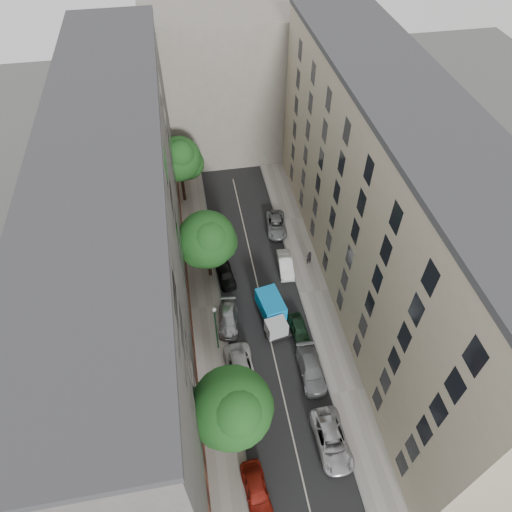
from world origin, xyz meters
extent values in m
plane|color=#4C4C49|center=(0.00, 0.00, 0.00)|extent=(120.00, 120.00, 0.00)
cube|color=black|center=(0.00, 0.00, 0.01)|extent=(8.00, 44.00, 0.02)
cube|color=gray|center=(-5.50, 0.00, 0.07)|extent=(3.00, 44.00, 0.15)
cube|color=gray|center=(5.50, 0.00, 0.07)|extent=(3.00, 44.00, 0.15)
cube|color=#514E4C|center=(-11.00, 0.00, 10.00)|extent=(8.00, 44.00, 20.00)
cube|color=tan|center=(11.00, 0.00, 10.00)|extent=(8.00, 44.00, 20.00)
cube|color=gray|center=(0.00, 28.00, 9.00)|extent=(18.00, 12.00, 18.00)
cube|color=black|center=(0.60, -2.66, 0.51)|extent=(2.80, 5.28, 0.28)
cube|color=silver|center=(0.60, -4.43, 1.35)|extent=(2.09, 1.79, 1.58)
cube|color=#0C98F5|center=(0.60, -1.82, 1.49)|extent=(2.60, 3.65, 1.67)
cylinder|color=black|center=(-0.28, -4.43, 0.39)|extent=(0.26, 0.78, 0.78)
cylinder|color=black|center=(1.48, -4.43, 0.39)|extent=(0.26, 0.78, 0.78)
cylinder|color=black|center=(-0.28, -1.17, 0.39)|extent=(0.26, 0.78, 0.78)
cylinder|color=black|center=(1.48, -1.17, 0.39)|extent=(0.26, 0.78, 0.78)
imported|color=maroon|center=(-3.60, -17.51, 0.73)|extent=(2.07, 4.40, 1.46)
imported|color=#4E0F19|center=(-3.60, -11.40, 0.68)|extent=(2.02, 4.29, 1.36)
imported|color=silver|center=(-3.24, -7.80, 0.74)|extent=(2.64, 5.39, 1.48)
imported|color=#AFAFB4|center=(-3.60, -2.20, 0.65)|extent=(2.40, 4.67, 1.30)
imported|color=black|center=(-3.09, 3.40, 0.67)|extent=(1.98, 4.10, 1.35)
imported|color=black|center=(-2.80, 9.93, 0.67)|extent=(2.09, 4.25, 1.34)
imported|color=#BCBBC0|center=(2.80, -15.00, 0.74)|extent=(2.57, 5.39, 1.48)
imported|color=slate|center=(2.80, -8.80, 0.71)|extent=(2.10, 4.96, 1.43)
imported|color=black|center=(2.80, -4.60, 0.65)|extent=(1.72, 3.86, 1.29)
imported|color=silver|center=(3.29, 3.60, 0.67)|extent=(1.74, 4.19, 1.35)
imported|color=slate|center=(3.60, 9.80, 0.65)|extent=(2.68, 4.88, 1.29)
cylinder|color=#382619|center=(-4.60, -13.43, 1.60)|extent=(0.36, 0.36, 2.91)
cylinder|color=#382619|center=(-4.60, -13.43, 4.10)|extent=(0.24, 0.24, 2.08)
sphere|color=#1B4918|center=(-4.60, -13.43, 6.13)|extent=(5.87, 5.87, 5.87)
sphere|color=#1B4918|center=(-3.70, -13.03, 5.14)|extent=(4.40, 4.40, 4.40)
sphere|color=#1B4918|center=(-5.30, -13.93, 5.55)|extent=(4.11, 4.11, 4.11)
sphere|color=#1B4918|center=(-4.40, -14.23, 7.21)|extent=(3.81, 3.81, 3.81)
cylinder|color=#382619|center=(-4.60, 4.08, 1.41)|extent=(0.36, 0.36, 2.53)
cylinder|color=#382619|center=(-4.60, 4.08, 3.58)|extent=(0.24, 0.24, 1.81)
sphere|color=#1B4918|center=(-4.60, 4.08, 5.35)|extent=(5.71, 5.71, 5.71)
sphere|color=#1B4918|center=(-3.70, 4.48, 4.48)|extent=(4.28, 4.28, 4.28)
sphere|color=#1B4918|center=(-5.30, 3.58, 4.85)|extent=(4.00, 4.00, 4.00)
sphere|color=#1B4918|center=(-4.40, 3.28, 6.29)|extent=(3.71, 3.71, 3.71)
cylinder|color=#382619|center=(-6.40, 16.71, 1.60)|extent=(0.36, 0.36, 2.90)
cylinder|color=#382619|center=(-6.40, 16.71, 4.09)|extent=(0.24, 0.24, 2.07)
sphere|color=#1B4918|center=(-6.40, 16.71, 6.12)|extent=(5.13, 5.13, 5.13)
sphere|color=#1B4918|center=(-5.50, 17.11, 5.12)|extent=(3.84, 3.84, 3.84)
sphere|color=#1B4918|center=(-7.10, 16.21, 5.54)|extent=(3.59, 3.59, 3.59)
sphere|color=#1B4918|center=(-6.20, 15.91, 7.20)|extent=(3.33, 3.33, 3.33)
cylinder|color=#1C6234|center=(-4.87, -4.83, 3.03)|extent=(0.14, 0.14, 5.75)
sphere|color=silver|center=(-4.87, -4.83, 6.00)|extent=(0.36, 0.36, 0.36)
imported|color=black|center=(5.89, 3.83, 1.02)|extent=(0.71, 0.55, 1.73)
camera|label=1|loc=(-5.37, -27.27, 36.59)|focal=32.00mm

